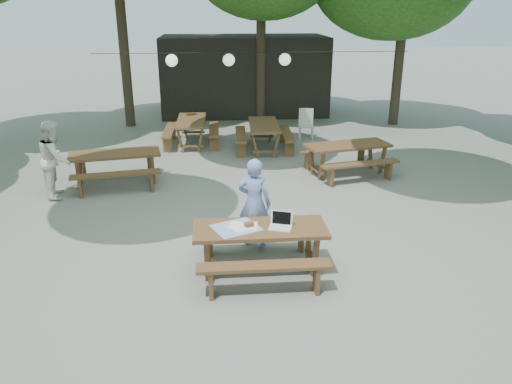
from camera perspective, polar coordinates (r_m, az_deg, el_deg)
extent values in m
plane|color=slate|center=(9.38, -0.35, -3.74)|extent=(80.00, 80.00, 0.00)
cube|color=black|center=(19.21, -1.40, 13.26)|extent=(6.00, 3.00, 2.80)
cube|color=#56321E|center=(7.49, 0.46, -4.25)|extent=(2.00, 0.80, 0.06)
cube|color=#56321E|center=(7.04, 0.95, -8.47)|extent=(1.90, 0.28, 0.05)
cube|color=#56321E|center=(8.19, 0.03, -4.05)|extent=(1.90, 0.28, 0.05)
cube|color=#56321E|center=(7.65, 0.45, -6.80)|extent=(1.70, 0.70, 0.69)
cube|color=#56321E|center=(11.69, -15.85, 4.21)|extent=(2.11, 1.12, 0.06)
cube|color=#56321E|center=(11.14, -15.74, 1.97)|extent=(1.92, 0.60, 0.05)
cube|color=#56321E|center=(12.39, -15.72, 3.83)|extent=(1.92, 0.60, 0.05)
cube|color=#56321E|center=(11.80, -15.68, 2.46)|extent=(1.79, 0.98, 0.69)
cube|color=#56321E|center=(12.15, 10.47, 5.27)|extent=(2.13, 1.23, 0.06)
cube|color=#56321E|center=(11.68, 11.87, 3.16)|extent=(1.91, 0.70, 0.05)
cube|color=#56321E|center=(12.77, 9.03, 4.85)|extent=(1.91, 0.70, 0.05)
cube|color=#56321E|center=(12.25, 10.36, 3.58)|extent=(1.81, 1.07, 0.69)
cube|color=#56321E|center=(14.70, -7.42, 8.10)|extent=(0.82, 2.01, 0.06)
cube|color=#56321E|center=(14.74, -4.83, 7.15)|extent=(0.30, 1.90, 0.05)
cube|color=#56321E|center=(14.81, -9.90, 6.99)|extent=(0.30, 1.90, 0.05)
cube|color=#56321E|center=(14.78, -7.35, 6.68)|extent=(0.72, 1.71, 0.69)
cube|color=#56321E|center=(14.06, 0.91, 7.69)|extent=(0.87, 2.03, 0.06)
cube|color=#56321E|center=(14.18, 3.55, 6.64)|extent=(0.35, 1.91, 0.05)
cube|color=#56321E|center=(14.09, -1.75, 6.59)|extent=(0.35, 1.91, 0.05)
cube|color=#56321E|center=(14.15, 0.90, 6.21)|extent=(0.76, 1.72, 0.69)
imported|color=#718DCF|center=(8.30, -0.18, -1.27)|extent=(0.66, 0.56, 1.55)
imported|color=white|center=(11.34, -21.99, 3.51)|extent=(0.74, 0.88, 1.64)
cube|color=silver|center=(15.41, 5.76, 7.53)|extent=(0.48, 0.48, 0.04)
cube|color=silver|center=(15.55, 5.74, 8.63)|extent=(0.44, 0.08, 0.48)
cube|color=silver|center=(15.46, 5.74, 6.77)|extent=(0.46, 0.46, 0.38)
cube|color=white|center=(7.44, 2.77, -4.12)|extent=(0.39, 0.32, 0.02)
cube|color=white|center=(7.50, 2.96, -2.95)|extent=(0.33, 0.16, 0.23)
cube|color=black|center=(7.49, 2.95, -2.97)|extent=(0.28, 0.13, 0.19)
cube|color=#3263AC|center=(7.45, -2.30, -4.11)|extent=(0.82, 0.77, 0.01)
cube|color=white|center=(7.45, -1.98, -4.08)|extent=(0.32, 0.36, 0.00)
cube|color=white|center=(7.50, -0.66, -3.86)|extent=(0.26, 0.33, 0.00)
cube|color=white|center=(7.51, -2.30, -3.83)|extent=(0.28, 0.34, 0.00)
cube|color=brown|center=(7.46, -0.82, -3.71)|extent=(0.15, 0.13, 0.06)
cylinder|color=black|center=(14.62, -0.29, 15.66)|extent=(9.00, 0.02, 0.02)
sphere|color=white|center=(14.63, -9.61, 14.60)|extent=(0.34, 0.34, 0.34)
sphere|color=white|center=(14.60, -3.13, 14.84)|extent=(0.34, 0.34, 0.34)
sphere|color=white|center=(14.73, 3.32, 14.89)|extent=(0.34, 0.34, 0.34)
cylinder|color=#2D2319|center=(17.29, -14.90, 16.11)|extent=(0.32, 0.32, 5.40)
cylinder|color=#2D2319|center=(17.65, 0.57, 16.10)|extent=(0.32, 0.32, 4.94)
cylinder|color=#2D2319|center=(17.69, 16.11, 15.17)|extent=(0.32, 0.32, 4.84)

